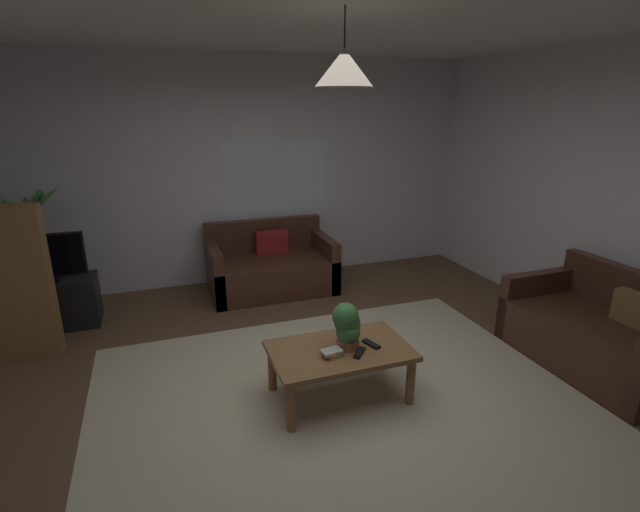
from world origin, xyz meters
The scene contains 19 objects.
floor centered at (0.00, 0.00, -0.01)m, with size 5.71×5.61×0.02m, color brown.
rug centered at (0.00, -0.20, 0.00)m, with size 3.71×3.08×0.01m, color beige.
wall_back centered at (0.00, 2.83, 1.39)m, with size 5.83×0.06×2.78m, color silver.
wall_right centered at (2.89, 0.00, 1.39)m, with size 0.06×5.61×2.78m, color silver.
ceiling centered at (0.00, 0.00, 2.79)m, with size 5.71×5.61×0.02m, color white.
window_pane centered at (0.30, 2.80, 1.29)m, with size 1.37×0.01×1.01m, color white.
couch_under_window centered at (0.07, 2.30, 0.27)m, with size 1.49×0.89×0.82m.
couch_right_side centered at (2.35, -0.40, 0.27)m, with size 0.89×1.49×0.82m.
coffee_table centered at (0.02, -0.09, 0.36)m, with size 1.07×0.66×0.42m.
book_on_table_0 centered at (-0.07, -0.18, 0.44)m, with size 0.11×0.10×0.03m, color gold.
book_on_table_1 centered at (-0.08, -0.18, 0.46)m, with size 0.15×0.10×0.02m, color beige.
remote_on_table_0 centered at (0.27, -0.13, 0.43)m, with size 0.05×0.16×0.02m, color black.
remote_on_table_1 centered at (0.13, -0.22, 0.43)m, with size 0.05×0.16×0.02m, color black.
potted_plant_on_table centered at (0.07, -0.10, 0.62)m, with size 0.22×0.21×0.37m.
tv_stand centered at (-2.31, 2.05, 0.25)m, with size 0.90×0.44×0.50m, color black.
tv centered at (-2.31, 2.03, 0.75)m, with size 0.79×0.16×0.49m.
potted_palm_corner centered at (-2.45, 2.57, 0.65)m, with size 0.78×0.84×1.45m.
bookshelf_corner centered at (-2.49, 1.44, 0.71)m, with size 0.70×0.31×1.40m.
pendant_lamp centered at (0.02, -0.09, 2.42)m, with size 0.38×0.38×0.47m.
Camera 1 is at (-1.20, -3.06, 2.20)m, focal length 26.42 mm.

